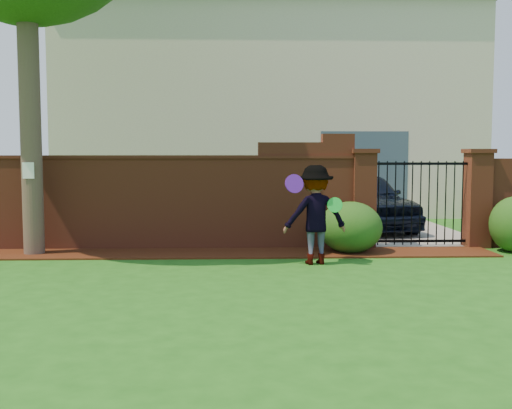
{
  "coord_description": "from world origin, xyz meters",
  "views": [
    {
      "loc": [
        -0.05,
        -7.32,
        1.78
      ],
      "look_at": [
        0.27,
        1.4,
        1.05
      ],
      "focal_mm": 42.29,
      "sensor_mm": 36.0,
      "label": 1
    }
  ],
  "objects_px": {
    "man": "(315,215)",
    "frisbee_green": "(335,205)",
    "frisbee_purple": "(294,184)",
    "car": "(365,201)"
  },
  "relations": [
    {
      "from": "man",
      "to": "frisbee_green",
      "type": "relative_size",
      "value": 6.62
    },
    {
      "from": "frisbee_green",
      "to": "frisbee_purple",
      "type": "bearing_deg",
      "value": -175.49
    },
    {
      "from": "frisbee_purple",
      "to": "frisbee_green",
      "type": "xyz_separation_m",
      "value": [
        0.65,
        0.05,
        -0.34
      ]
    },
    {
      "from": "man",
      "to": "frisbee_green",
      "type": "height_order",
      "value": "man"
    },
    {
      "from": "man",
      "to": "frisbee_green",
      "type": "xyz_separation_m",
      "value": [
        0.28,
        -0.19,
        0.18
      ]
    },
    {
      "from": "car",
      "to": "man",
      "type": "distance_m",
      "value": 4.7
    },
    {
      "from": "car",
      "to": "frisbee_green",
      "type": "height_order",
      "value": "car"
    },
    {
      "from": "man",
      "to": "frisbee_green",
      "type": "bearing_deg",
      "value": 138.1
    },
    {
      "from": "man",
      "to": "frisbee_green",
      "type": "distance_m",
      "value": 0.39
    },
    {
      "from": "car",
      "to": "frisbee_purple",
      "type": "xyz_separation_m",
      "value": [
        -2.12,
        -4.61,
        0.63
      ]
    }
  ]
}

